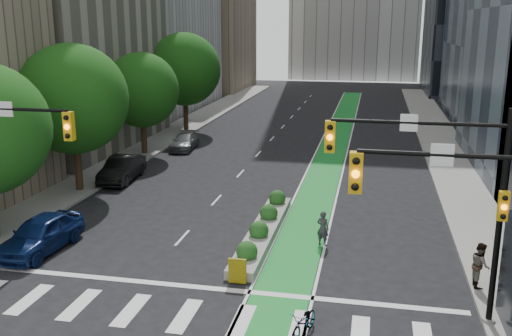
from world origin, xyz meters
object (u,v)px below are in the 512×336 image
at_px(cyclist, 323,228).
at_px(parked_car_left_mid, 122,169).
at_px(parked_car_left_far, 184,142).
at_px(median_planter, 263,229).
at_px(pedestrian_near, 480,265).
at_px(pedestrian_far, 508,275).
at_px(parked_car_left_near, 41,234).
at_px(bicycle, 304,323).

height_order(cyclist, parked_car_left_mid, cyclist).
bearing_deg(parked_car_left_far, cyclist, -59.27).
relative_size(median_planter, cyclist, 6.27).
height_order(pedestrian_near, pedestrian_far, pedestrian_near).
distance_m(median_planter, parked_car_left_near, 10.06).
xyz_separation_m(cyclist, pedestrian_far, (7.09, -3.85, 0.13)).
bearing_deg(parked_car_left_mid, parked_car_left_near, -87.03).
xyz_separation_m(parked_car_left_mid, pedestrian_far, (20.66, -12.12, 0.16)).
distance_m(bicycle, pedestrian_far, 8.06).
bearing_deg(pedestrian_far, parked_car_left_mid, -68.43).
xyz_separation_m(bicycle, parked_car_left_far, (-12.81, 25.87, 0.15)).
distance_m(bicycle, parked_car_left_mid, 21.19).
distance_m(parked_car_left_mid, pedestrian_far, 23.95).
bearing_deg(median_planter, parked_car_left_far, 119.43).
relative_size(median_planter, parked_car_left_far, 2.41).
bearing_deg(parked_car_left_far, bicycle, -68.12).
relative_size(parked_car_left_far, pedestrian_far, 2.67).
bearing_deg(parked_car_left_near, cyclist, 18.65).
bearing_deg(parked_car_left_mid, parked_car_left_far, 80.76).
bearing_deg(bicycle, pedestrian_far, 46.40).
xyz_separation_m(cyclist, parked_car_left_near, (-12.17, -3.24, -0.01)).
relative_size(parked_car_left_near, pedestrian_near, 2.74).
distance_m(parked_car_left_far, pedestrian_far, 29.45).
height_order(parked_car_left_mid, pedestrian_far, pedestrian_far).
height_order(bicycle, pedestrian_near, pedestrian_near).
bearing_deg(parked_car_left_mid, pedestrian_far, -34.40).
xyz_separation_m(parked_car_left_near, pedestrian_far, (19.25, -0.61, 0.14)).
bearing_deg(pedestrian_near, bicycle, 123.51).
bearing_deg(cyclist, parked_car_left_far, -33.07).
bearing_deg(pedestrian_near, parked_car_left_near, 86.18).
height_order(parked_car_left_near, pedestrian_far, pedestrian_far).
relative_size(parked_car_left_far, pedestrian_near, 2.46).
bearing_deg(parked_car_left_near, bicycle, -16.97).
bearing_deg(median_planter, pedestrian_near, -22.81).
height_order(parked_car_left_far, pedestrian_near, pedestrian_near).
height_order(parked_car_left_far, pedestrian_far, pedestrian_far).
distance_m(pedestrian_near, pedestrian_far, 1.06).
bearing_deg(pedestrian_far, median_planter, -62.06).
height_order(median_planter, parked_car_left_near, parked_car_left_near).
bearing_deg(cyclist, bicycle, 112.65).
bearing_deg(cyclist, parked_car_left_mid, -9.63).
distance_m(parked_car_left_mid, pedestrian_near, 22.90).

